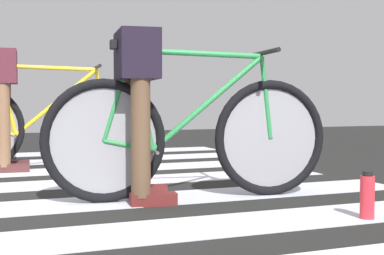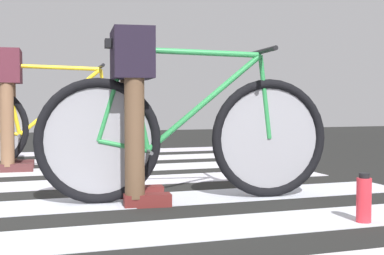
# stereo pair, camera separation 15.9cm
# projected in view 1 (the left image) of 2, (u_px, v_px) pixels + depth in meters

# --- Properties ---
(bicycle_1_of_3) EXTENTS (1.73, 0.52, 0.93)m
(bicycle_1_of_3) POSITION_uv_depth(u_px,v_px,m) (190.00, 135.00, 3.24)
(bicycle_1_of_3) COLOR black
(bicycle_1_of_3) RESTS_ON ground
(cyclist_1_of_3) EXTENTS (0.35, 0.43, 0.99)m
(cyclist_1_of_3) POSITION_uv_depth(u_px,v_px,m) (138.00, 92.00, 3.16)
(cyclist_1_of_3) COLOR brown
(cyclist_1_of_3) RESTS_ON ground
(bicycle_2_of_3) EXTENTS (1.74, 0.52, 0.93)m
(bicycle_2_of_3) POSITION_uv_depth(u_px,v_px,m) (43.00, 124.00, 4.65)
(bicycle_2_of_3) COLOR black
(bicycle_2_of_3) RESTS_ON ground
(cyclist_2_of_3) EXTENTS (0.34, 0.43, 1.01)m
(cyclist_2_of_3) POSITION_uv_depth(u_px,v_px,m) (4.00, 93.00, 4.55)
(cyclist_2_of_3) COLOR brown
(cyclist_2_of_3) RESTS_ON ground
(water_bottle) EXTENTS (0.07, 0.07, 0.24)m
(water_bottle) POSITION_uv_depth(u_px,v_px,m) (367.00, 196.00, 2.70)
(water_bottle) COLOR red
(water_bottle) RESTS_ON ground
(traffic_cone) EXTENTS (0.40, 0.40, 0.46)m
(traffic_cone) POSITION_uv_depth(u_px,v_px,m) (260.00, 144.00, 4.65)
(traffic_cone) COLOR black
(traffic_cone) RESTS_ON ground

